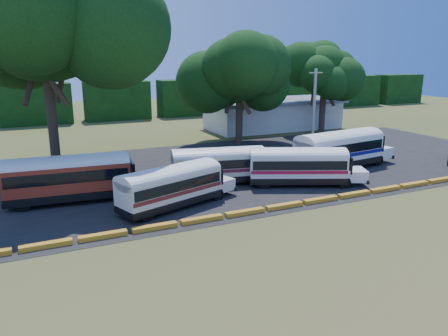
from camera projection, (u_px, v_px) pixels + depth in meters
name	position (u px, v px, depth m)	size (l,w,h in m)	color
ground	(273.00, 216.00, 28.00)	(160.00, 160.00, 0.00)	#3A511B
asphalt_strip	(213.00, 171.00, 38.95)	(64.00, 24.00, 0.02)	black
curb	(265.00, 209.00, 28.84)	(53.70, 0.45, 0.30)	orange
terminal_building	(273.00, 114.00, 61.16)	(19.00, 9.00, 4.00)	silver
treeline_backdrop	(117.00, 101.00, 69.43)	(130.00, 4.00, 6.00)	black
bus_red	(71.00, 175.00, 30.35)	(10.34, 3.37, 3.34)	black
bus_cream_west	(172.00, 184.00, 29.16)	(9.12, 4.95, 2.93)	black
bus_cream_east	(221.00, 163.00, 34.68)	(9.25, 4.04, 2.96)	black
bus_white_red	(300.00, 164.00, 34.28)	(9.33, 5.80, 3.03)	black
bus_white_blue	(341.00, 148.00, 39.19)	(10.87, 4.01, 3.49)	black
tree_west	(41.00, 9.00, 33.96)	(15.39, 15.39, 19.14)	#38241C
tree_center	(240.00, 72.00, 49.16)	(9.35, 9.35, 11.60)	#38241C
tree_east	(325.00, 69.00, 56.03)	(7.87, 7.87, 11.25)	#38241C
utility_pole	(314.00, 110.00, 45.43)	(1.60, 0.30, 8.72)	gray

